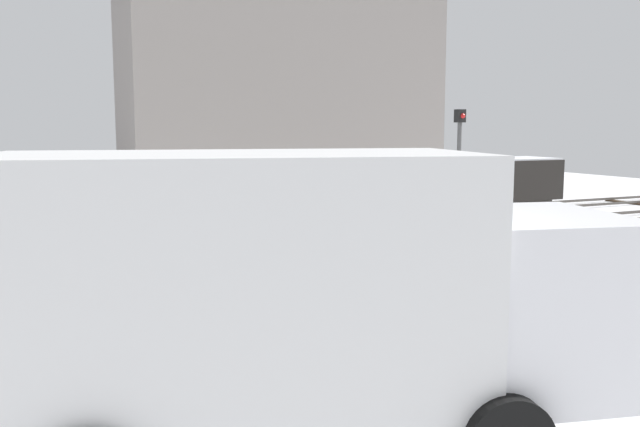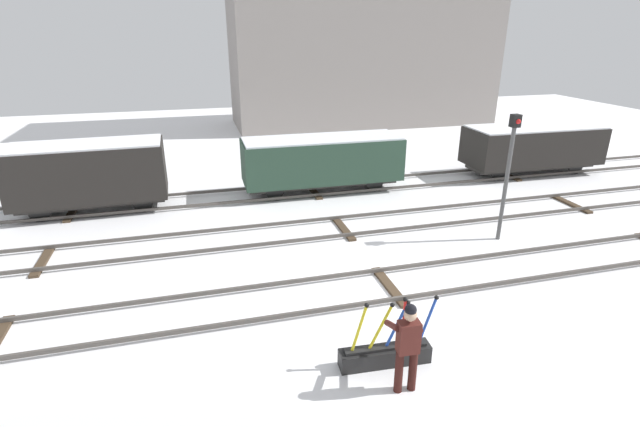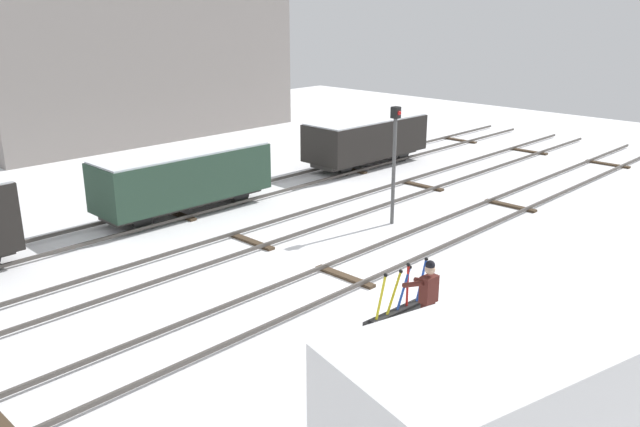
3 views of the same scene
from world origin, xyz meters
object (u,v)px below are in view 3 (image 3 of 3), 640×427
object	(u,v)px
rail_worker	(428,294)
freight_car_mid_siding	(366,138)
signal_post	(394,153)
freight_car_far_end	(184,177)
delivery_truck	(548,411)
switch_lever_frame	(397,317)

from	to	relation	value
rail_worker	freight_car_mid_siding	size ratio (longest dim) A/B	0.30
signal_post	freight_car_mid_siding	size ratio (longest dim) A/B	0.64
rail_worker	freight_car_far_end	bearing A→B (deg)	85.78
delivery_truck	signal_post	world-z (taller)	signal_post
switch_lever_frame	signal_post	distance (m)	7.52
switch_lever_frame	signal_post	size ratio (longest dim) A/B	0.50
switch_lever_frame	signal_post	bearing A→B (deg)	42.44
switch_lever_frame	freight_car_mid_siding	size ratio (longest dim) A/B	0.32
switch_lever_frame	freight_car_far_end	bearing A→B (deg)	84.90
delivery_truck	freight_car_far_end	bearing A→B (deg)	86.62
delivery_truck	signal_post	size ratio (longest dim) A/B	1.78
switch_lever_frame	rail_worker	size ratio (longest dim) A/B	1.07
switch_lever_frame	signal_post	world-z (taller)	signal_post
freight_car_mid_siding	rail_worker	bearing A→B (deg)	-133.69
switch_lever_frame	freight_car_mid_siding	xyz separation A→B (m)	(11.17, 10.38, 0.99)
freight_car_far_end	rail_worker	bearing A→B (deg)	-97.14
freight_car_far_end	signal_post	bearing A→B (deg)	-54.69
signal_post	freight_car_far_end	bearing A→B (deg)	124.70
freight_car_mid_siding	freight_car_far_end	distance (m)	9.60
freight_car_mid_siding	freight_car_far_end	bearing A→B (deg)	-178.72
switch_lever_frame	signal_post	xyz separation A→B (m)	(5.62, 4.54, 2.10)
delivery_truck	switch_lever_frame	bearing A→B (deg)	71.06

